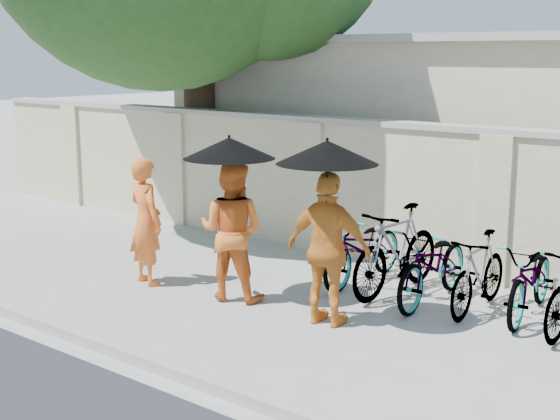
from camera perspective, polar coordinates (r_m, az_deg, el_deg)
The scene contains 13 objects.
ground at distance 9.41m, azimuth -4.07°, elevation -7.44°, with size 80.00×80.00×0.00m, color #A6A6A5.
kerb at distance 8.31m, azimuth -12.20°, elevation -9.86°, with size 40.00×0.16×0.12m, color #98978F.
compound_wall at distance 11.14m, azimuth 11.00°, elevation 0.68°, with size 20.00×0.30×2.00m, color beige.
monk_left at distance 10.45m, azimuth -9.79°, elevation -0.82°, with size 0.62×0.41×1.70m, color orange.
monk_center at distance 9.67m, azimuth -3.56°, elevation -1.53°, with size 0.85×0.66×1.75m, color orange.
parasol_center at distance 9.39m, azimuth -3.74°, elevation 4.54°, with size 1.12×1.12×1.05m.
monk_right at distance 8.75m, azimuth 3.58°, elevation -2.89°, with size 1.03×0.43×1.76m, color orange.
parasol_right at distance 8.46m, azimuth 3.47°, elevation 4.23°, with size 1.13×1.13×1.11m.
bike_0 at distance 10.47m, azimuth 6.15°, elevation -2.81°, with size 0.63×1.81×0.95m, color gray.
bike_1 at distance 10.07m, azimuth 8.52°, elevation -2.92°, with size 0.53×1.88×1.13m, color gray.
bike_2 at distance 9.77m, azimuth 11.20°, elevation -3.95°, with size 0.64×1.84×0.97m, color gray.
bike_3 at distance 9.57m, azimuth 14.33°, elevation -4.47°, with size 0.45×1.58×0.95m, color gray.
bike_4 at distance 9.53m, azimuth 17.92°, elevation -4.82°, with size 0.61×1.76×0.93m, color gray.
Camera 1 is at (6.09, -6.50, 3.04)m, focal length 50.00 mm.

